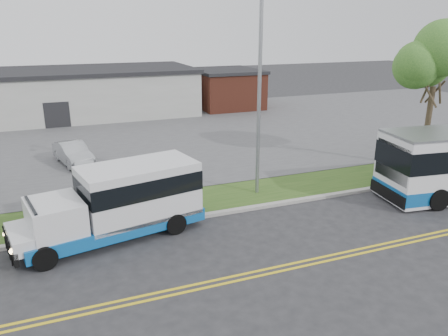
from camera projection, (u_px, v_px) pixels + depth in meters
name	position (u px, v px, depth m)	size (l,w,h in m)	color
ground	(221.00, 226.00, 18.70)	(140.00, 140.00, 0.00)	#28282B
lane_line_north	(261.00, 270.00, 15.29)	(70.00, 0.12, 0.01)	yellow
lane_line_south	(265.00, 275.00, 15.03)	(70.00, 0.12, 0.01)	yellow
curb	(213.00, 214.00, 19.65)	(80.00, 0.30, 0.15)	#9E9B93
verge	(200.00, 200.00, 21.25)	(80.00, 3.30, 0.10)	#274717
parking_lot	(143.00, 135.00, 33.73)	(80.00, 25.00, 0.10)	#4C4C4F
commercial_building	(54.00, 94.00, 39.83)	(25.40, 10.40, 4.35)	#9E9E99
brick_wing	(226.00, 88.00, 44.72)	(6.30, 7.30, 3.90)	brown
tree_east	(437.00, 62.00, 24.24)	(5.20, 5.20, 8.33)	#31231A
streetlight_near	(260.00, 91.00, 20.51)	(0.35, 1.53, 9.50)	gray
shuttle_bus	(122.00, 199.00, 17.51)	(7.77, 3.81, 2.87)	#0E5298
pedestrian	(101.00, 185.00, 20.36)	(0.70, 0.46, 1.92)	black
parked_car_a	(73.00, 153.00, 26.48)	(1.42, 4.08, 1.34)	#9EA2A5
grocery_bag_left	(97.00, 204.00, 20.29)	(0.32, 0.32, 0.32)	white
grocery_bag_right	(109.00, 198.00, 20.94)	(0.32, 0.32, 0.32)	white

